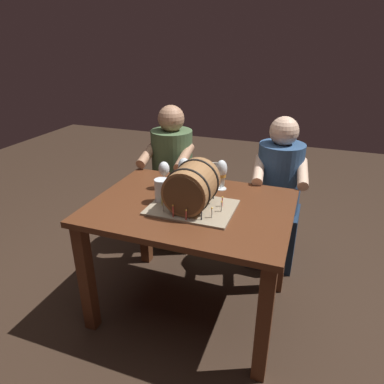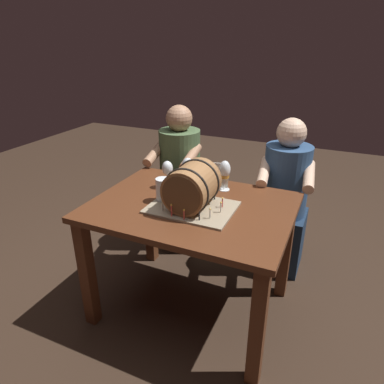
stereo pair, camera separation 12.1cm
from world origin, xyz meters
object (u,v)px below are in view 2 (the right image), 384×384
at_px(dining_table, 192,224).
at_px(beer_pint, 163,191).
at_px(wine_glass_red, 188,168).
at_px(person_seated_right, 283,205).
at_px(person_seated_left, 180,185).
at_px(wine_glass_amber, 225,171).
at_px(barrel_cake, 192,188).
at_px(wine_glass_empty, 167,169).
at_px(menu_card, 220,176).

relative_size(dining_table, beer_pint, 8.07).
distance_m(wine_glass_red, person_seated_right, 0.79).
distance_m(dining_table, person_seated_left, 0.81).
xyz_separation_m(beer_pint, person_seated_left, (-0.24, 0.72, -0.28)).
distance_m(dining_table, wine_glass_amber, 0.38).
bearing_deg(person_seated_right, barrel_cake, -117.98).
bearing_deg(wine_glass_red, wine_glass_empty, -141.21).
bearing_deg(wine_glass_amber, wine_glass_red, -173.04).
xyz_separation_m(barrel_cake, person_seated_right, (0.39, 0.73, -0.35)).
distance_m(wine_glass_amber, beer_pint, 0.41).
xyz_separation_m(dining_table, menu_card, (0.06, 0.29, 0.21)).
distance_m(dining_table, wine_glass_empty, 0.38).
height_order(dining_table, beer_pint, beer_pint).
height_order(dining_table, barrel_cake, barrel_cake).
distance_m(wine_glass_empty, person_seated_left, 0.65).
height_order(dining_table, person_seated_left, person_seated_left).
bearing_deg(wine_glass_empty, wine_glass_amber, 18.14).
bearing_deg(wine_glass_red, person_seated_left, 121.71).
distance_m(wine_glass_amber, menu_card, 0.06).
distance_m(menu_card, person_seated_left, 0.68).
xyz_separation_m(wine_glass_red, person_seated_right, (0.55, 0.45, -0.35)).
distance_m(barrel_cake, wine_glass_red, 0.33).
relative_size(dining_table, wine_glass_red, 6.11).
bearing_deg(person_seated_left, dining_table, -59.16).
relative_size(barrel_cake, menu_card, 2.92).
height_order(wine_glass_amber, person_seated_left, person_seated_left).
height_order(barrel_cake, menu_card, barrel_cake).
bearing_deg(dining_table, wine_glass_amber, 69.79).
height_order(wine_glass_red, menu_card, wine_glass_red).
relative_size(wine_glass_red, person_seated_right, 0.16).
bearing_deg(wine_glass_amber, menu_card, 149.38).
relative_size(wine_glass_empty, person_seated_left, 0.15).
distance_m(wine_glass_red, beer_pint, 0.28).
height_order(wine_glass_empty, person_seated_left, person_seated_left).
xyz_separation_m(dining_table, wine_glass_empty, (-0.24, 0.16, 0.25)).
distance_m(wine_glass_empty, wine_glass_red, 0.13).
bearing_deg(dining_table, person_seated_left, 120.84).
bearing_deg(dining_table, wine_glass_empty, 145.83).
relative_size(wine_glass_empty, person_seated_right, 0.15).
distance_m(wine_glass_red, menu_card, 0.21).
bearing_deg(menu_card, dining_table, -113.59).
distance_m(barrel_cake, beer_pint, 0.20).
bearing_deg(wine_glass_empty, dining_table, -34.17).
bearing_deg(wine_glass_amber, wine_glass_empty, -161.86).
xyz_separation_m(beer_pint, menu_card, (0.23, 0.32, 0.02)).
distance_m(wine_glass_empty, wine_glass_amber, 0.35).
height_order(dining_table, wine_glass_amber, wine_glass_amber).
xyz_separation_m(barrel_cake, person_seated_left, (-0.43, 0.73, -0.34)).
relative_size(wine_glass_amber, person_seated_right, 0.17).
relative_size(wine_glass_amber, beer_pint, 1.36).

